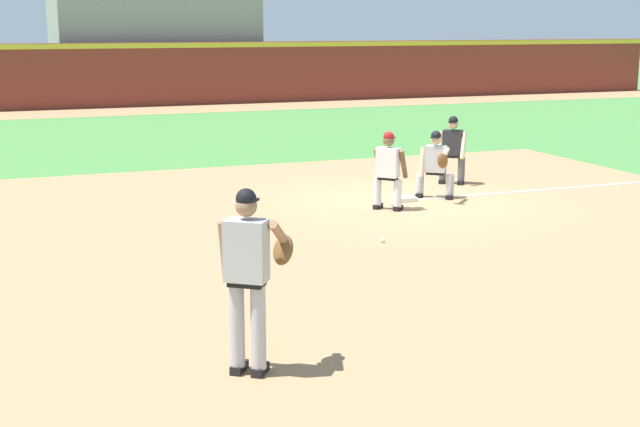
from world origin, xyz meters
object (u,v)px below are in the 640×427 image
pitcher (250,270)px  umpire (453,147)px  baserunner (388,168)px  first_baseman (436,162)px  baseball (382,240)px  first_base_bag (405,199)px

pitcher → umpire: 11.14m
pitcher → umpire: pitcher is taller
baserunner → first_baseman: bearing=25.5°
baserunner → baseball: bearing=-117.0°
first_base_bag → pitcher: pitcher is taller
first_baseman → pitcher: bearing=-129.2°
pitcher → baserunner: bearing=55.2°
first_base_bag → baseball: 3.42m
first_baseman → baseball: bearing=-130.6°
first_base_bag → first_baseman: 0.95m
baseball → baserunner: baserunner is taller
pitcher → first_baseman: 9.40m
baseball → umpire: (3.60, 4.23, 0.76)m
first_base_bag → first_baseman: (0.66, -0.01, 0.69)m
first_base_bag → umpire: size_ratio=0.26×
first_base_bag → pitcher: (-5.28, -7.29, 1.01)m
umpire → first_base_bag: bearing=-143.2°
baserunner → umpire: same height
first_base_bag → baserunner: bearing=-136.1°
baseball → first_baseman: 3.87m
first_base_bag → baseball: bearing=-122.1°
baseball → baserunner: 2.64m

